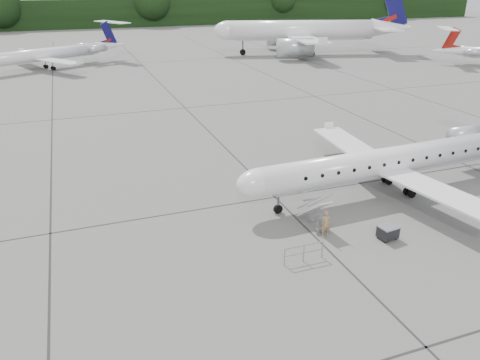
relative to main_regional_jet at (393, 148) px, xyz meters
name	(u,v)px	position (x,y,z in m)	size (l,w,h in m)	color
ground	(379,215)	(-2.62, -2.79, -3.25)	(320.00, 320.00, 0.00)	slate
treeline	(120,13)	(-2.62, 127.21, 0.75)	(260.00, 4.00, 8.00)	black
main_regional_jet	(393,148)	(0.00, 0.00, 0.00)	(25.38, 18.27, 6.51)	white
airstair	(314,210)	(-7.20, -2.52, -2.23)	(0.85, 2.51, 2.04)	white
passenger	(326,224)	(-7.14, -3.92, -2.45)	(0.59, 0.39, 1.62)	#92744F
safety_railing	(304,253)	(-9.56, -5.87, -2.75)	(2.20, 0.08, 1.00)	gray
baggage_cart	(388,232)	(-3.97, -5.43, -2.81)	(1.02, 0.83, 0.89)	black
bg_narrowbody	(301,20)	(23.16, 59.47, 3.10)	(35.39, 25.48, 12.70)	white
bg_regional_left	(41,49)	(-23.39, 58.68, 0.12)	(25.71, 18.51, 6.74)	white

